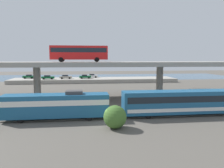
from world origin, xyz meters
TOP-DOWN VIEW (x-y plane):
  - ground_plane at (0.00, 0.00)m, footprint 260.00×260.00m
  - rail_strip_near at (0.00, 3.25)m, footprint 110.00×0.12m
  - rail_strip_far at (0.00, 4.75)m, footprint 110.00×0.12m
  - train_locomotive at (-8.17, 4.00)m, footprint 16.06×3.04m
  - train_coach_lead at (12.46, 4.00)m, footprint 20.29×3.04m
  - highway_overpass at (0.00, 20.00)m, footprint 96.00×12.96m
  - transit_bus_on_overpass at (-4.56, 19.40)m, footprint 12.00×2.68m
  - service_truck_west at (18.15, 10.63)m, footprint 6.80×2.46m
  - pier_parking_lot at (0.00, 55.00)m, footprint 62.08×11.46m
  - parked_car_0 at (-0.82, 57.79)m, footprint 4.28×1.82m
  - parked_car_1 at (-17.15, 52.87)m, footprint 4.53×1.83m
  - parked_car_2 at (-24.96, 56.97)m, footprint 4.10×1.82m
  - parked_car_3 at (-3.62, 54.26)m, footprint 4.37×1.97m
  - parked_car_4 at (-10.79, 53.77)m, footprint 4.51×1.90m
  - harbor_water at (0.00, 78.00)m, footprint 140.00×36.00m
  - shrub_right at (0.45, -1.01)m, footprint 2.94×2.94m

SIDE VIEW (x-z plane):
  - ground_plane at x=0.00m, z-range 0.00..0.00m
  - harbor_water at x=0.00m, z-range 0.00..0.01m
  - rail_strip_near at x=0.00m, z-range 0.00..0.12m
  - rail_strip_far at x=0.00m, z-range 0.00..0.12m
  - pier_parking_lot at x=0.00m, z-range 0.00..1.41m
  - shrub_right at x=0.45m, z-range 0.00..2.94m
  - service_truck_west at x=18.15m, z-range 0.12..3.16m
  - train_coach_lead at x=12.46m, z-range 0.24..4.10m
  - parked_car_2 at x=-24.96m, z-range 1.43..2.93m
  - parked_car_0 at x=-0.82m, z-range 1.43..2.93m
  - parked_car_1 at x=-17.15m, z-range 1.43..2.93m
  - parked_car_4 at x=-10.79m, z-range 1.43..2.93m
  - parked_car_3 at x=-3.62m, z-range 1.43..2.93m
  - train_locomotive at x=-8.17m, z-range 0.10..4.28m
  - highway_overpass at x=0.00m, z-range 3.38..11.51m
  - transit_bus_on_overpass at x=-4.56m, z-range 8.49..11.89m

